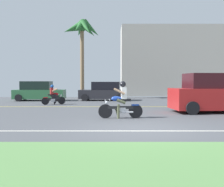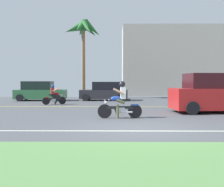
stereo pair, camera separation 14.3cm
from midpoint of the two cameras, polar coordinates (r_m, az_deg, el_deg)
The scene contains 11 objects.
ground at distance 12.02m, azimuth 4.75°, elevation -5.05°, with size 56.00×30.00×0.04m, color #4C4F54.
grass_median at distance 5.10m, azimuth 10.78°, elevation -15.15°, with size 56.00×3.80×0.06m, color #5B8C4C.
lane_line_near at distance 8.67m, azimuth 6.40°, elevation -7.89°, with size 50.40×0.12×0.01m, color silver.
lane_line_far at distance 16.73m, azimuth 3.56°, elevation -2.80°, with size 50.40×0.12×0.01m, color yellow.
motorcyclist at distance 11.49m, azimuth 2.11°, elevation -1.93°, with size 1.90×0.62×1.59m.
suv_nearby at distance 14.68m, azimuth 21.79°, elevation -0.00°, with size 4.87×2.43×1.98m.
parked_car_0 at distance 22.70m, azimuth -14.86°, elevation 0.39°, with size 4.05×1.88×1.58m.
parked_car_1 at distance 22.14m, azimuth -1.33°, elevation 0.38°, with size 3.97×2.06×1.53m.
palm_tree_0 at distance 25.00m, azimuth -6.05°, elevation 12.77°, with size 3.56×3.65×7.18m.
motorcyclist_distant at distance 18.65m, azimuth -11.99°, elevation -0.54°, with size 1.51×0.77×1.35m.
building_far at distance 30.83m, azimuth 14.34°, elevation 6.56°, with size 12.72×4.00×7.48m, color #A8A399.
Camera 2 is at (-0.80, -8.88, 1.58)m, focal length 43.15 mm.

